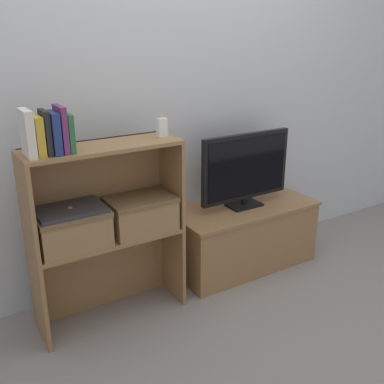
{
  "coord_description": "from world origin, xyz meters",
  "views": [
    {
      "loc": [
        -1.27,
        -1.91,
        1.51
      ],
      "look_at": [
        0.0,
        0.14,
        0.63
      ],
      "focal_mm": 42.0,
      "sensor_mm": 36.0,
      "label": 1
    }
  ],
  "objects_px": {
    "book_navy": "(53,133)",
    "book_forest": "(68,132)",
    "book_charcoal": "(46,132)",
    "book_mustard": "(38,136)",
    "book_plum": "(61,129)",
    "storage_basket_right": "(141,212)",
    "tv_stand": "(243,235)",
    "baby_monitor": "(162,127)",
    "book_ivory": "(27,133)",
    "tv": "(246,168)",
    "storage_basket_left": "(72,227)",
    "laptop": "(70,210)"
  },
  "relations": [
    {
      "from": "book_navy",
      "to": "book_forest",
      "type": "distance_m",
      "value": 0.07
    },
    {
      "from": "book_navy",
      "to": "book_forest",
      "type": "xyz_separation_m",
      "value": [
        0.07,
        0.0,
        -0.01
      ]
    },
    {
      "from": "book_charcoal",
      "to": "book_mustard",
      "type": "bearing_deg",
      "value": 180.0
    },
    {
      "from": "book_plum",
      "to": "storage_basket_right",
      "type": "height_order",
      "value": "book_plum"
    },
    {
      "from": "tv_stand",
      "to": "storage_basket_right",
      "type": "xyz_separation_m",
      "value": [
        -0.78,
        -0.09,
        0.37
      ]
    },
    {
      "from": "book_plum",
      "to": "storage_basket_right",
      "type": "relative_size",
      "value": 0.6
    },
    {
      "from": "tv_stand",
      "to": "book_charcoal",
      "type": "distance_m",
      "value": 1.51
    },
    {
      "from": "tv_stand",
      "to": "storage_basket_right",
      "type": "distance_m",
      "value": 0.87
    },
    {
      "from": "baby_monitor",
      "to": "book_ivory",
      "type": "bearing_deg",
      "value": -176.88
    },
    {
      "from": "book_mustard",
      "to": "book_navy",
      "type": "bearing_deg",
      "value": 0.0
    },
    {
      "from": "book_ivory",
      "to": "book_forest",
      "type": "height_order",
      "value": "book_ivory"
    },
    {
      "from": "tv",
      "to": "book_mustard",
      "type": "bearing_deg",
      "value": -174.98
    },
    {
      "from": "book_charcoal",
      "to": "baby_monitor",
      "type": "relative_size",
      "value": 1.56
    },
    {
      "from": "book_ivory",
      "to": "book_navy",
      "type": "relative_size",
      "value": 1.11
    },
    {
      "from": "storage_basket_left",
      "to": "storage_basket_right",
      "type": "bearing_deg",
      "value": 0.0
    },
    {
      "from": "tv_stand",
      "to": "baby_monitor",
      "type": "distance_m",
      "value": 1.03
    },
    {
      "from": "book_navy",
      "to": "laptop",
      "type": "distance_m",
      "value": 0.39
    },
    {
      "from": "baby_monitor",
      "to": "storage_basket_right",
      "type": "bearing_deg",
      "value": -174.2
    },
    {
      "from": "book_plum",
      "to": "storage_basket_left",
      "type": "height_order",
      "value": "book_plum"
    },
    {
      "from": "laptop",
      "to": "book_plum",
      "type": "bearing_deg",
      "value": -115.85
    },
    {
      "from": "book_forest",
      "to": "tv",
      "type": "bearing_deg",
      "value": 5.61
    },
    {
      "from": "storage_basket_left",
      "to": "book_forest",
      "type": "bearing_deg",
      "value": -51.14
    },
    {
      "from": "tv",
      "to": "book_navy",
      "type": "bearing_deg",
      "value": -174.69
    },
    {
      "from": "book_charcoal",
      "to": "laptop",
      "type": "relative_size",
      "value": 0.61
    },
    {
      "from": "storage_basket_right",
      "to": "laptop",
      "type": "height_order",
      "value": "laptop"
    },
    {
      "from": "tv_stand",
      "to": "book_mustard",
      "type": "bearing_deg",
      "value": -174.91
    },
    {
      "from": "laptop",
      "to": "storage_basket_left",
      "type": "bearing_deg",
      "value": 176.42
    },
    {
      "from": "storage_basket_left",
      "to": "laptop",
      "type": "xyz_separation_m",
      "value": [
        0.0,
        -0.0,
        0.09
      ]
    },
    {
      "from": "tv",
      "to": "book_navy",
      "type": "relative_size",
      "value": 3.44
    },
    {
      "from": "book_forest",
      "to": "storage_basket_left",
      "type": "relative_size",
      "value": 0.5
    },
    {
      "from": "tv_stand",
      "to": "storage_basket_right",
      "type": "relative_size",
      "value": 2.72
    },
    {
      "from": "tv_stand",
      "to": "book_forest",
      "type": "height_order",
      "value": "book_forest"
    },
    {
      "from": "tv_stand",
      "to": "book_forest",
      "type": "relative_size",
      "value": 5.45
    },
    {
      "from": "book_mustard",
      "to": "laptop",
      "type": "bearing_deg",
      "value": 10.8
    },
    {
      "from": "storage_basket_left",
      "to": "book_ivory",
      "type": "bearing_deg",
      "value": -172.06
    },
    {
      "from": "tv",
      "to": "storage_basket_left",
      "type": "distance_m",
      "value": 1.16
    },
    {
      "from": "book_ivory",
      "to": "storage_basket_right",
      "type": "distance_m",
      "value": 0.73
    },
    {
      "from": "book_ivory",
      "to": "book_plum",
      "type": "relative_size",
      "value": 0.98
    },
    {
      "from": "storage_basket_right",
      "to": "tv_stand",
      "type": "bearing_deg",
      "value": 6.67
    },
    {
      "from": "baby_monitor",
      "to": "storage_basket_right",
      "type": "height_order",
      "value": "baby_monitor"
    },
    {
      "from": "tv_stand",
      "to": "book_ivory",
      "type": "height_order",
      "value": "book_ivory"
    },
    {
      "from": "book_navy",
      "to": "book_plum",
      "type": "bearing_deg",
      "value": 0.0
    },
    {
      "from": "tv",
      "to": "book_forest",
      "type": "bearing_deg",
      "value": -174.39
    },
    {
      "from": "tv",
      "to": "book_ivory",
      "type": "xyz_separation_m",
      "value": [
        -1.31,
        -0.11,
        0.4
      ]
    },
    {
      "from": "baby_monitor",
      "to": "storage_basket_left",
      "type": "xyz_separation_m",
      "value": [
        -0.52,
        -0.01,
        -0.44
      ]
    },
    {
      "from": "tv",
      "to": "book_charcoal",
      "type": "distance_m",
      "value": 1.3
    },
    {
      "from": "tv",
      "to": "book_navy",
      "type": "distance_m",
      "value": 1.27
    },
    {
      "from": "book_ivory",
      "to": "book_mustard",
      "type": "height_order",
      "value": "book_ivory"
    },
    {
      "from": "book_mustard",
      "to": "book_plum",
      "type": "height_order",
      "value": "book_plum"
    },
    {
      "from": "baby_monitor",
      "to": "tv_stand",
      "type": "bearing_deg",
      "value": 6.87
    }
  ]
}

